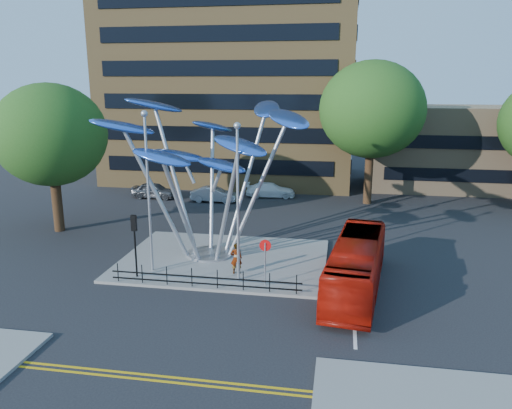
% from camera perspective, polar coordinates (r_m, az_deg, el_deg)
% --- Properties ---
extents(ground, '(120.00, 120.00, 0.00)m').
position_cam_1_polar(ground, '(24.33, -4.64, -11.46)').
color(ground, black).
rests_on(ground, ground).
extents(traffic_island, '(12.00, 9.00, 0.15)m').
position_cam_1_polar(traffic_island, '(29.89, -3.66, -6.31)').
color(traffic_island, slate).
rests_on(traffic_island, ground).
extents(double_yellow_near, '(40.00, 0.12, 0.01)m').
position_cam_1_polar(double_yellow_near, '(19.31, -9.29, -18.94)').
color(double_yellow_near, gold).
rests_on(double_yellow_near, ground).
extents(double_yellow_far, '(40.00, 0.12, 0.01)m').
position_cam_1_polar(double_yellow_far, '(19.08, -9.60, -19.41)').
color(double_yellow_far, gold).
rests_on(double_yellow_far, ground).
extents(brick_tower, '(25.00, 15.00, 30.00)m').
position_cam_1_polar(brick_tower, '(54.67, -2.67, 18.81)').
color(brick_tower, olive).
rests_on(brick_tower, ground).
extents(low_building_near, '(15.00, 8.00, 8.00)m').
position_cam_1_polar(low_building_near, '(52.67, 21.18, 6.08)').
color(low_building_near, tan).
rests_on(low_building_near, ground).
extents(tree_right, '(8.80, 8.80, 12.11)m').
position_cam_1_polar(tree_right, '(43.37, 13.13, 10.50)').
color(tree_right, black).
rests_on(tree_right, ground).
extents(tree_left, '(7.60, 7.60, 10.32)m').
position_cam_1_polar(tree_left, '(37.06, -22.44, 7.33)').
color(tree_left, black).
rests_on(tree_left, ground).
extents(leaf_sculpture, '(12.72, 9.54, 9.51)m').
position_cam_1_polar(leaf_sculpture, '(29.17, -5.62, 6.92)').
color(leaf_sculpture, '#9EA0A5').
rests_on(leaf_sculpture, traffic_island).
extents(street_lamp_left, '(0.36, 0.36, 8.80)m').
position_cam_1_polar(street_lamp_left, '(27.21, -12.26, 2.92)').
color(street_lamp_left, '#9EA0A5').
rests_on(street_lamp_left, traffic_island).
extents(street_lamp_right, '(0.36, 0.36, 8.30)m').
position_cam_1_polar(street_lamp_right, '(25.34, -2.10, 1.82)').
color(street_lamp_right, '#9EA0A5').
rests_on(street_lamp_right, traffic_island).
extents(traffic_light_island, '(0.28, 0.18, 3.42)m').
position_cam_1_polar(traffic_light_island, '(27.16, -13.73, -3.15)').
color(traffic_light_island, black).
rests_on(traffic_light_island, traffic_island).
extents(no_entry_sign_island, '(0.60, 0.10, 2.45)m').
position_cam_1_polar(no_entry_sign_island, '(25.53, 1.05, -5.74)').
color(no_entry_sign_island, '#9EA0A5').
rests_on(no_entry_sign_island, traffic_island).
extents(pedestrian_railing_front, '(10.00, 0.06, 1.00)m').
position_cam_1_polar(pedestrian_railing_front, '(25.85, -5.90, -8.57)').
color(pedestrian_railing_front, black).
rests_on(pedestrian_railing_front, traffic_island).
extents(red_bus, '(3.49, 9.93, 2.71)m').
position_cam_1_polar(red_bus, '(25.89, 11.40, -6.84)').
color(red_bus, '#A31207').
rests_on(red_bus, ground).
extents(pedestrian, '(0.71, 0.55, 1.74)m').
position_cam_1_polar(pedestrian, '(27.33, -2.27, -6.17)').
color(pedestrian, gray).
rests_on(pedestrian, traffic_island).
extents(parked_car_left, '(4.21, 1.82, 1.41)m').
position_cam_1_polar(parked_car_left, '(46.21, -11.53, 1.59)').
color(parked_car_left, '#45484E').
rests_on(parked_car_left, ground).
extents(parked_car_mid, '(4.06, 1.51, 1.33)m').
position_cam_1_polar(parked_car_mid, '(44.03, -4.83, 1.16)').
color(parked_car_mid, '#A4A6AC').
rests_on(parked_car_mid, ground).
extents(parked_car_right, '(4.65, 2.32, 1.30)m').
position_cam_1_polar(parked_car_right, '(45.71, 1.67, 1.66)').
color(parked_car_right, white).
rests_on(parked_car_right, ground).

